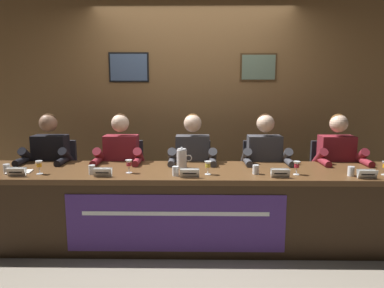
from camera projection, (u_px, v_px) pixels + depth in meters
name	position (u px, v px, depth m)	size (l,w,h in m)	color
ground_plane	(192.00, 241.00, 3.61)	(12.00, 12.00, 0.00)	gray
wall_back_panelled	(193.00, 103.00, 4.71)	(5.38, 0.14, 2.60)	brown
conference_table	(191.00, 195.00, 3.41)	(4.18, 0.81, 0.73)	brown
chair_far_left	(57.00, 182.00, 4.14)	(0.44, 0.45, 0.90)	black
panelist_far_left	(48.00, 162.00, 3.90)	(0.51, 0.48, 1.23)	black
nameplate_far_left	(17.00, 172.00, 3.23)	(0.16, 0.06, 0.08)	white
juice_glass_far_left	(39.00, 165.00, 3.31)	(0.06, 0.06, 0.12)	white
water_cup_far_left	(7.00, 169.00, 3.35)	(0.06, 0.06, 0.08)	silver
chair_left	(125.00, 182.00, 4.13)	(0.44, 0.45, 0.90)	black
panelist_left	(120.00, 162.00, 3.89)	(0.51, 0.48, 1.23)	black
nameplate_left	(103.00, 172.00, 3.22)	(0.16, 0.06, 0.08)	white
juice_glass_left	(129.00, 164.00, 3.35)	(0.06, 0.06, 0.12)	white
water_cup_left	(92.00, 170.00, 3.31)	(0.06, 0.06, 0.08)	silver
chair_center	(193.00, 182.00, 4.12)	(0.44, 0.45, 0.90)	black
panelist_center	(193.00, 162.00, 3.88)	(0.51, 0.48, 1.23)	black
nameplate_center	(190.00, 173.00, 3.19)	(0.17, 0.06, 0.08)	white
juice_glass_center	(208.00, 165.00, 3.29)	(0.06, 0.06, 0.12)	white
water_cup_center	(176.00, 172.00, 3.26)	(0.06, 0.06, 0.08)	silver
chair_right	(261.00, 183.00, 4.11)	(0.44, 0.45, 0.90)	black
panelist_right	(265.00, 163.00, 3.87)	(0.51, 0.48, 1.23)	black
nameplate_right	(280.00, 173.00, 3.19)	(0.16, 0.06, 0.08)	white
juice_glass_right	(297.00, 165.00, 3.28)	(0.06, 0.06, 0.12)	white
water_cup_right	(256.00, 170.00, 3.31)	(0.06, 0.06, 0.08)	silver
chair_far_right	(330.00, 183.00, 4.10)	(0.44, 0.45, 0.90)	black
panelist_far_right	(339.00, 163.00, 3.85)	(0.51, 0.48, 1.23)	black
nameplate_far_right	(367.00, 174.00, 3.15)	(0.16, 0.06, 0.08)	white
water_cup_far_right	(351.00, 172.00, 3.25)	(0.06, 0.06, 0.08)	silver
water_pitcher_central	(182.00, 158.00, 3.55)	(0.15, 0.10, 0.21)	silver
document_stack_far_left	(19.00, 172.00, 3.37)	(0.23, 0.18, 0.01)	white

